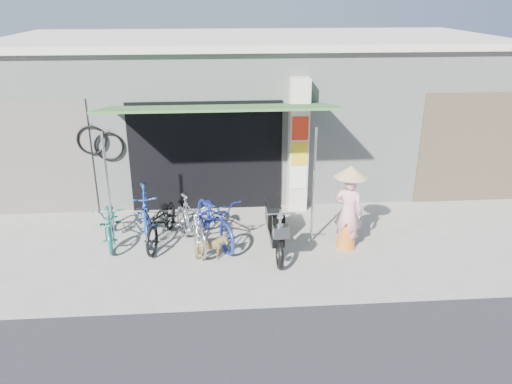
{
  "coord_description": "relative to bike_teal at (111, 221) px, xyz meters",
  "views": [
    {
      "loc": [
        -0.9,
        -8.13,
        4.66
      ],
      "look_at": [
        -0.2,
        1.0,
        1.0
      ],
      "focal_mm": 35.0,
      "sensor_mm": 36.0,
      "label": 1
    }
  ],
  "objects": [
    {
      "name": "neighbour_right",
      "position": [
        8.1,
        1.53,
        0.86
      ],
      "size": [
        2.6,
        0.06,
        2.6
      ],
      "primitive_type": "cube",
      "color": "brown",
      "rests_on": "ground"
    },
    {
      "name": "awning",
      "position": [
        2.2,
        0.57,
        2.08
      ],
      "size": [
        4.6,
        1.88,
        2.72
      ],
      "color": "#315F2B",
      "rests_on": "ground"
    },
    {
      "name": "bike_teal",
      "position": [
        0.0,
        0.0,
        0.0
      ],
      "size": [
        0.86,
        1.74,
        0.87
      ],
      "primitive_type": "imported",
      "rotation": [
        0.0,
        0.0,
        0.17
      ],
      "color": "#186E63",
      "rests_on": "ground"
    },
    {
      "name": "bike_blue",
      "position": [
        0.67,
        0.16,
        0.09
      ],
      "size": [
        0.75,
        1.8,
        1.05
      ],
      "primitive_type": "imported",
      "rotation": [
        0.0,
        0.0,
        0.15
      ],
      "color": "#214698",
      "rests_on": "ground"
    },
    {
      "name": "shop_pillar",
      "position": [
        3.95,
        1.39,
        1.06
      ],
      "size": [
        0.42,
        0.44,
        3.0
      ],
      "color": "silver",
      "rests_on": "ground"
    },
    {
      "name": "bike_black",
      "position": [
        1.02,
        -0.11,
        0.03
      ],
      "size": [
        0.96,
        1.86,
        0.93
      ],
      "primitive_type": "imported",
      "rotation": [
        0.0,
        0.0,
        -0.2
      ],
      "color": "black",
      "rests_on": "ground"
    },
    {
      "name": "bicycle_shop",
      "position": [
        3.1,
        4.04,
        1.4
      ],
      "size": [
        12.3,
        5.3,
        3.66
      ],
      "color": "#AAB0A8",
      "rests_on": "ground"
    },
    {
      "name": "street_dog",
      "position": [
        1.99,
        -0.95,
        -0.18
      ],
      "size": [
        0.65,
        0.38,
        0.52
      ],
      "primitive_type": "imported",
      "rotation": [
        0.0,
        0.0,
        1.74
      ],
      "color": "tan",
      "rests_on": "ground"
    },
    {
      "name": "moped",
      "position": [
        3.23,
        -0.59,
        0.06
      ],
      "size": [
        0.55,
        1.92,
        1.09
      ],
      "rotation": [
        0.0,
        0.0,
        0.0
      ],
      "color": "black",
      "rests_on": "ground"
    },
    {
      "name": "nun",
      "position": [
        4.64,
        -0.61,
        0.4
      ],
      "size": [
        0.66,
        0.64,
        1.69
      ],
      "rotation": [
        0.0,
        0.0,
        2.63
      ],
      "color": "pink",
      "rests_on": "ground"
    },
    {
      "name": "bike_navy",
      "position": [
        2.08,
        -0.13,
        0.07
      ],
      "size": [
        1.33,
        2.04,
        1.01
      ],
      "primitive_type": "imported",
      "rotation": [
        0.0,
        0.0,
        0.37
      ],
      "color": "navy",
      "rests_on": "ground"
    },
    {
      "name": "bike_silver",
      "position": [
        1.6,
        -0.35,
        0.07
      ],
      "size": [
        1.07,
        1.75,
        1.02
      ],
      "primitive_type": "imported",
      "rotation": [
        0.0,
        0.0,
        0.38
      ],
      "color": "#B1B1B6",
      "rests_on": "ground"
    },
    {
      "name": "ground",
      "position": [
        3.1,
        -1.06,
        -0.44
      ],
      "size": [
        80.0,
        80.0,
        0.0
      ],
      "primitive_type": "plane",
      "color": "#A49F94",
      "rests_on": "ground"
    },
    {
      "name": "neighbour_left",
      "position": [
        -1.9,
        1.53,
        0.86
      ],
      "size": [
        2.6,
        0.06,
        2.6
      ],
      "primitive_type": "cube",
      "color": "#6B665B",
      "rests_on": "ground"
    }
  ]
}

